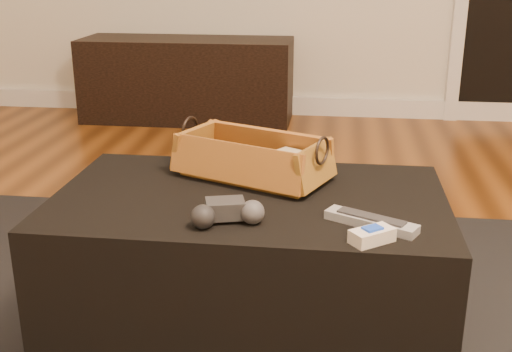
# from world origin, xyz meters

# --- Properties ---
(baseboard) EXTENTS (5.00, 0.04, 0.12)m
(baseboard) POSITION_xyz_m (0.00, 2.73, 0.06)
(baseboard) COLOR white
(baseboard) RESTS_ON floor
(media_cabinet) EXTENTS (1.31, 0.45, 0.52)m
(media_cabinet) POSITION_xyz_m (-0.82, 2.51, 0.26)
(media_cabinet) COLOR black
(media_cabinet) RESTS_ON floor
(area_rug) EXTENTS (2.60, 2.00, 0.01)m
(area_rug) POSITION_xyz_m (-0.09, 0.03, 0.01)
(area_rug) COLOR black
(area_rug) RESTS_ON floor
(ottoman) EXTENTS (1.00, 0.60, 0.42)m
(ottoman) POSITION_xyz_m (-0.09, 0.08, 0.22)
(ottoman) COLOR black
(ottoman) RESTS_ON area_rug
(tv_remote) EXTENTS (0.23, 0.11, 0.02)m
(tv_remote) POSITION_xyz_m (-0.12, 0.21, 0.46)
(tv_remote) COLOR black
(tv_remote) RESTS_ON wicker_basket
(cloth_bundle) EXTENTS (0.14, 0.13, 0.06)m
(cloth_bundle) POSITION_xyz_m (0.02, 0.20, 0.48)
(cloth_bundle) COLOR #CBB88D
(cloth_bundle) RESTS_ON wicker_basket
(wicker_basket) EXTENTS (0.47, 0.36, 0.15)m
(wicker_basket) POSITION_xyz_m (-0.10, 0.21, 0.48)
(wicker_basket) COLOR #A16C24
(wicker_basket) RESTS_ON ottoman
(game_controller) EXTENTS (0.18, 0.13, 0.06)m
(game_controller) POSITION_xyz_m (-0.11, -0.11, 0.46)
(game_controller) COLOR #28282A
(game_controller) RESTS_ON ottoman
(silver_remote) EXTENTS (0.21, 0.14, 0.03)m
(silver_remote) POSITION_xyz_m (0.21, -0.08, 0.44)
(silver_remote) COLOR #A3A5AA
(silver_remote) RESTS_ON ottoman
(cream_gadget) EXTENTS (0.10, 0.10, 0.04)m
(cream_gadget) POSITION_xyz_m (0.21, -0.17, 0.45)
(cream_gadget) COLOR silver
(cream_gadget) RESTS_ON ottoman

